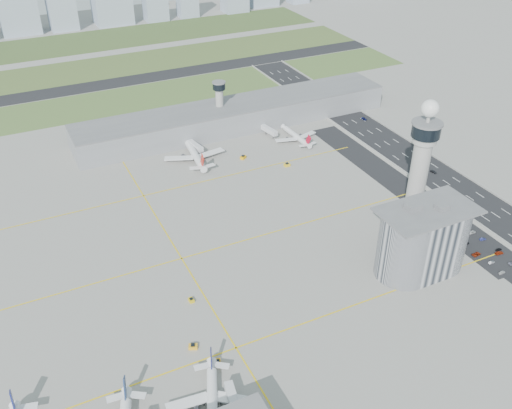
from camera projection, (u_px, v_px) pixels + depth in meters
name	position (u px, v px, depth m)	size (l,w,h in m)	color
ground	(291.00, 272.00, 250.21)	(1000.00, 1000.00, 0.00)	#9D9A92
grass_strip_0	(117.00, 101.00, 413.05)	(480.00, 50.00, 0.08)	#415D2C
grass_strip_1	(94.00, 70.00, 469.79)	(480.00, 60.00, 0.08)	#3E5327
grass_strip_2	(75.00, 43.00, 530.32)	(480.00, 70.00, 0.08)	#385126
runway	(105.00, 85.00, 441.03)	(480.00, 22.00, 0.10)	black
highway	(487.00, 209.00, 292.56)	(28.00, 500.00, 0.10)	black
barrier_left	(466.00, 215.00, 287.10)	(0.60, 500.00, 1.20)	#9E9E99
barrier_right	(507.00, 202.00, 297.42)	(0.60, 500.00, 1.20)	#9E9E99
landside_road	(464.00, 232.00, 275.79)	(18.00, 260.00, 0.08)	black
parking_lot	(479.00, 246.00, 265.96)	(20.00, 44.00, 0.10)	black
taxiway_line_h_0	(236.00, 348.00, 212.78)	(260.00, 0.60, 0.01)	yellow
taxiway_line_h_1	(182.00, 259.00, 258.17)	(260.00, 0.60, 0.01)	yellow
taxiway_line_h_2	(143.00, 196.00, 303.57)	(260.00, 0.60, 0.01)	yellow
taxiway_line_v	(182.00, 259.00, 258.17)	(0.60, 260.00, 0.01)	yellow
control_tower	(421.00, 160.00, 263.86)	(14.00, 14.00, 64.50)	#ADAAA5
secondary_tower	(220.00, 101.00, 364.59)	(8.60, 8.60, 31.90)	#ADAAA5
admin_building	(423.00, 240.00, 244.46)	(42.00, 24.00, 33.50)	#B2B2B7
terminal_pier	(235.00, 115.00, 372.65)	(210.00, 32.00, 15.80)	gray
airplane_near_c	(212.00, 399.00, 187.12)	(36.80, 31.28, 10.30)	white
airplane_far_a	(194.00, 149.00, 335.86)	(43.18, 36.71, 12.09)	white
airplane_far_b	(296.00, 133.00, 357.76)	(34.08, 28.97, 9.54)	white
jet_bridge_far_0	(190.00, 144.00, 349.28)	(14.00, 3.00, 5.70)	silver
jet_bridge_far_1	(263.00, 128.00, 367.70)	(14.00, 3.00, 5.70)	silver
tug_1	(193.00, 346.00, 212.23)	(2.27, 3.31, 1.92)	gold
tug_2	(218.00, 362.00, 205.98)	(2.01, 2.92, 1.70)	#FAA000
tug_3	(191.00, 300.00, 233.83)	(1.91, 2.77, 1.61)	gold
tug_4	(243.00, 157.00, 338.48)	(2.48, 3.61, 2.10)	#F4A70C
tug_5	(287.00, 165.00, 330.69)	(2.39, 3.48, 2.02)	yellow
car_lot_0	(502.00, 272.00, 248.99)	(1.37, 3.40, 1.16)	silver
car_lot_1	(492.00, 262.00, 255.01)	(1.16, 3.32, 1.09)	#919399
car_lot_2	(476.00, 254.00, 259.88)	(2.12, 4.60, 1.28)	maroon
car_lot_3	(465.00, 243.00, 266.90)	(1.82, 4.48, 1.30)	black
car_lot_4	(459.00, 239.00, 270.04)	(1.48, 3.67, 1.25)	navy
car_lot_5	(446.00, 230.00, 276.27)	(1.17, 3.34, 1.10)	silver
car_lot_7	(499.00, 253.00, 260.70)	(1.74, 4.28, 1.24)	#96260D
car_lot_8	(499.00, 249.00, 262.94)	(1.32, 3.27, 1.11)	black
car_lot_9	(483.00, 239.00, 269.81)	(1.15, 3.30, 1.09)	navy
car_lot_10	(472.00, 232.00, 274.52)	(1.89, 4.09, 1.14)	silver
car_lot_11	(459.00, 223.00, 281.33)	(1.64, 4.03, 1.17)	#A7A8AB
car_hw_1	(433.00, 172.00, 324.18)	(1.37, 3.92, 1.29)	black
car_hw_2	(364.00, 119.00, 385.74)	(2.05, 4.45, 1.24)	#131953
car_hw_4	(302.00, 94.00, 424.16)	(1.31, 3.27, 1.11)	#96A2AD
skyline_bldg_7	(15.00, 1.00, 542.31)	(35.76, 28.61, 61.22)	#9EADC1
skyline_bldg_10	(155.00, 7.00, 590.25)	(23.01, 18.41, 27.75)	#9EADC1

